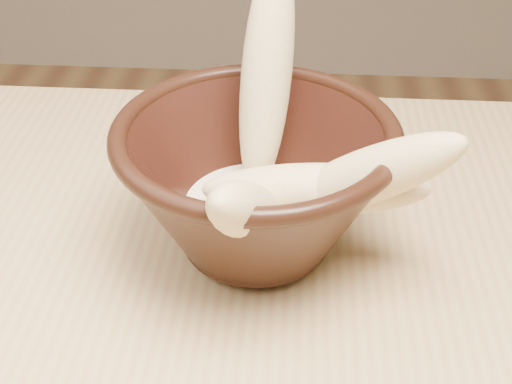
% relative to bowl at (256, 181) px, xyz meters
% --- Properties ---
extents(bowl, '(0.22, 0.22, 0.12)m').
position_rel_bowl_xyz_m(bowl, '(0.00, 0.00, 0.00)').
color(bowl, black).
rests_on(bowl, table).
extents(milk_puddle, '(0.13, 0.13, 0.02)m').
position_rel_bowl_xyz_m(milk_puddle, '(-0.00, 0.00, -0.03)').
color(milk_puddle, beige).
rests_on(milk_puddle, bowl).
extents(banana_upright, '(0.06, 0.12, 0.20)m').
position_rel_bowl_xyz_m(banana_upright, '(0.00, 0.06, 0.07)').
color(banana_upright, tan).
rests_on(banana_upright, bowl).
extents(banana_right, '(0.16, 0.10, 0.13)m').
position_rel_bowl_xyz_m(banana_right, '(0.08, -0.03, 0.03)').
color(banana_right, tan).
rests_on(banana_right, bowl).
extents(banana_across, '(0.18, 0.05, 0.05)m').
position_rel_bowl_xyz_m(banana_across, '(0.05, -0.01, 0.00)').
color(banana_across, tan).
rests_on(banana_across, bowl).
extents(banana_front, '(0.07, 0.14, 0.12)m').
position_rel_bowl_xyz_m(banana_front, '(-0.00, -0.07, 0.02)').
color(banana_front, tan).
rests_on(banana_front, bowl).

